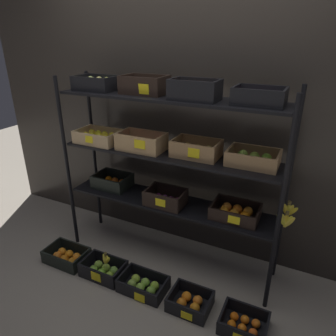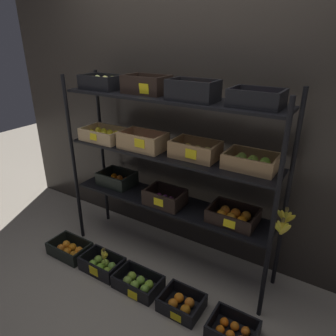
{
  "view_description": "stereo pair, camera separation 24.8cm",
  "coord_description": "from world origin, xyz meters",
  "px_view_note": "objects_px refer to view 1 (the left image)",
  "views": [
    {
      "loc": [
        1.0,
        -2.05,
        1.86
      ],
      "look_at": [
        0.0,
        0.0,
        0.88
      ],
      "focal_mm": 33.19,
      "sensor_mm": 36.0,
      "label": 1
    },
    {
      "loc": [
        1.21,
        -1.93,
        1.86
      ],
      "look_at": [
        0.0,
        0.0,
        0.88
      ],
      "focal_mm": 33.19,
      "sensor_mm": 36.0,
      "label": 2
    }
  ],
  "objects_px": {
    "crate_ground_right_orange": "(190,302)",
    "banana_bunch_loose": "(106,259)",
    "display_rack": "(169,149)",
    "crate_ground_apple_green": "(104,270)",
    "crate_ground_center_apple_green": "(143,285)",
    "crate_ground_orange": "(67,257)",
    "crate_ground_tangerine": "(244,324)"
  },
  "relations": [
    {
      "from": "crate_ground_apple_green",
      "to": "crate_ground_center_apple_green",
      "type": "xyz_separation_m",
      "value": [
        0.38,
        0.0,
        -0.0
      ]
    },
    {
      "from": "crate_ground_center_apple_green",
      "to": "crate_ground_right_orange",
      "type": "distance_m",
      "value": 0.4
    },
    {
      "from": "crate_ground_orange",
      "to": "crate_ground_center_apple_green",
      "type": "bearing_deg",
      "value": 0.11
    },
    {
      "from": "display_rack",
      "to": "crate_ground_right_orange",
      "type": "xyz_separation_m",
      "value": [
        0.39,
        -0.44,
        -0.99
      ]
    },
    {
      "from": "display_rack",
      "to": "crate_ground_tangerine",
      "type": "height_order",
      "value": "display_rack"
    },
    {
      "from": "crate_ground_right_orange",
      "to": "banana_bunch_loose",
      "type": "bearing_deg",
      "value": -179.57
    },
    {
      "from": "crate_ground_apple_green",
      "to": "banana_bunch_loose",
      "type": "distance_m",
      "value": 0.13
    },
    {
      "from": "display_rack",
      "to": "crate_ground_apple_green",
      "type": "relative_size",
      "value": 5.36
    },
    {
      "from": "display_rack",
      "to": "crate_ground_right_orange",
      "type": "distance_m",
      "value": 1.15
    },
    {
      "from": "display_rack",
      "to": "crate_ground_orange",
      "type": "xyz_separation_m",
      "value": [
        -0.79,
        -0.45,
        -0.99
      ]
    },
    {
      "from": "crate_ground_center_apple_green",
      "to": "display_rack",
      "type": "bearing_deg",
      "value": 89.02
    },
    {
      "from": "display_rack",
      "to": "crate_ground_apple_green",
      "type": "bearing_deg",
      "value": -130.98
    },
    {
      "from": "display_rack",
      "to": "crate_ground_tangerine",
      "type": "bearing_deg",
      "value": -29.92
    },
    {
      "from": "banana_bunch_loose",
      "to": "crate_ground_orange",
      "type": "bearing_deg",
      "value": 179.95
    },
    {
      "from": "crate_ground_apple_green",
      "to": "crate_ground_right_orange",
      "type": "distance_m",
      "value": 0.78
    },
    {
      "from": "crate_ground_tangerine",
      "to": "banana_bunch_loose",
      "type": "xyz_separation_m",
      "value": [
        -1.14,
        0.01,
        0.13
      ]
    },
    {
      "from": "crate_ground_orange",
      "to": "crate_ground_right_orange",
      "type": "bearing_deg",
      "value": 0.25
    },
    {
      "from": "display_rack",
      "to": "banana_bunch_loose",
      "type": "height_order",
      "value": "display_rack"
    },
    {
      "from": "crate_ground_orange",
      "to": "crate_ground_tangerine",
      "type": "bearing_deg",
      "value": -0.25
    },
    {
      "from": "crate_ground_apple_green",
      "to": "banana_bunch_loose",
      "type": "xyz_separation_m",
      "value": [
        0.04,
        -0.0,
        0.13
      ]
    },
    {
      "from": "crate_ground_orange",
      "to": "crate_ground_center_apple_green",
      "type": "distance_m",
      "value": 0.78
    },
    {
      "from": "crate_ground_center_apple_green",
      "to": "banana_bunch_loose",
      "type": "height_order",
      "value": "banana_bunch_loose"
    },
    {
      "from": "display_rack",
      "to": "banana_bunch_loose",
      "type": "xyz_separation_m",
      "value": [
        -0.35,
        -0.45,
        -0.86
      ]
    },
    {
      "from": "crate_ground_orange",
      "to": "display_rack",
      "type": "bearing_deg",
      "value": 29.6
    },
    {
      "from": "crate_ground_tangerine",
      "to": "display_rack",
      "type": "bearing_deg",
      "value": 150.08
    },
    {
      "from": "display_rack",
      "to": "crate_ground_right_orange",
      "type": "bearing_deg",
      "value": -48.56
    },
    {
      "from": "crate_ground_center_apple_green",
      "to": "crate_ground_right_orange",
      "type": "height_order",
      "value": "crate_ground_right_orange"
    },
    {
      "from": "crate_ground_tangerine",
      "to": "crate_ground_right_orange",
      "type": "bearing_deg",
      "value": 178.27
    },
    {
      "from": "crate_ground_right_orange",
      "to": "banana_bunch_loose",
      "type": "height_order",
      "value": "banana_bunch_loose"
    },
    {
      "from": "crate_ground_orange",
      "to": "crate_ground_apple_green",
      "type": "distance_m",
      "value": 0.4
    },
    {
      "from": "display_rack",
      "to": "crate_ground_apple_green",
      "type": "xyz_separation_m",
      "value": [
        -0.39,
        -0.45,
        -0.99
      ]
    },
    {
      "from": "crate_ground_right_orange",
      "to": "crate_ground_tangerine",
      "type": "height_order",
      "value": "crate_ground_right_orange"
    }
  ]
}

